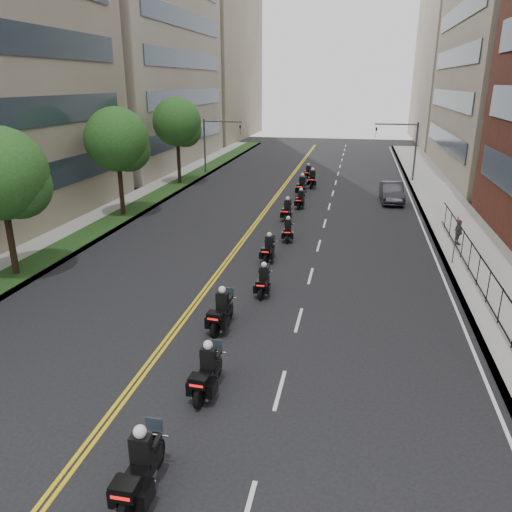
{
  "coord_description": "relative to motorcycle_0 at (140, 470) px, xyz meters",
  "views": [
    {
      "loc": [
        5.14,
        -8.36,
        9.21
      ],
      "look_at": [
        0.81,
        12.97,
        1.59
      ],
      "focal_mm": 35.0,
      "sensor_mm": 36.0,
      "label": 1
    }
  ],
  "objects": [
    {
      "name": "motorcycle_9",
      "position": [
        0.48,
        37.04,
        -0.02
      ],
      "size": [
        0.56,
        2.45,
        1.81
      ],
      "rotation": [
        0.0,
        0.0,
        -0.0
      ],
      "color": "black",
      "rests_on": "ground"
    },
    {
      "name": "traffic_signal_right",
      "position": [
        8.85,
        41.86,
        2.97
      ],
      "size": [
        4.09,
        0.2,
        5.6
      ],
      "color": "#3F3F44",
      "rests_on": "ground"
    },
    {
      "name": "motorcycle_10",
      "position": [
        -0.33,
        41.21,
        -0.12
      ],
      "size": [
        0.56,
        2.1,
        1.55
      ],
      "rotation": [
        0.0,
        0.0,
        -0.09
      ],
      "color": "black",
      "rests_on": "ground"
    },
    {
      "name": "parked_sedan",
      "position": [
        7.32,
        32.44,
        0.05
      ],
      "size": [
        1.87,
        4.83,
        1.57
      ],
      "primitive_type": "imported",
      "rotation": [
        0.0,
        0.0,
        0.04
      ],
      "color": "black",
      "rests_on": "ground"
    },
    {
      "name": "ground",
      "position": [
        -0.68,
        -0.14,
        -0.73
      ],
      "size": [
        160.0,
        160.0,
        0.0
      ],
      "primitive_type": "plane",
      "color": "black",
      "rests_on": "ground"
    },
    {
      "name": "motorcycle_5",
      "position": [
        0.56,
        20.51,
        -0.13
      ],
      "size": [
        0.56,
        2.06,
        1.52
      ],
      "rotation": [
        0.0,
        0.0,
        0.09
      ],
      "color": "black",
      "rests_on": "ground"
    },
    {
      "name": "motorcycle_6",
      "position": [
        -0.17,
        25.28,
        -0.08
      ],
      "size": [
        0.51,
        2.23,
        1.64
      ],
      "rotation": [
        0.0,
        0.0,
        -0.0
      ],
      "color": "black",
      "rests_on": "ground"
    },
    {
      "name": "street_trees",
      "position": [
        -11.73,
        18.46,
        4.4
      ],
      "size": [
        4.4,
        38.4,
        7.98
      ],
      "color": "black",
      "rests_on": "ground"
    },
    {
      "name": "motorcycle_8",
      "position": [
        -0.06,
        33.51,
        0.01
      ],
      "size": [
        0.63,
        2.54,
        1.87
      ],
      "rotation": [
        0.0,
        0.0,
        -0.06
      ],
      "color": "black",
      "rests_on": "ground"
    },
    {
      "name": "motorcycle_3",
      "position": [
        0.61,
        12.17,
        -0.13
      ],
      "size": [
        0.48,
        2.06,
        1.52
      ],
      "rotation": [
        0.0,
        0.0,
        0.03
      ],
      "color": "black",
      "rests_on": "ground"
    },
    {
      "name": "sidewalk_right",
      "position": [
        11.32,
        24.86,
        -0.66
      ],
      "size": [
        4.0,
        90.0,
        0.15
      ],
      "primitive_type": "cube",
      "color": "gray",
      "rests_on": "ground"
    },
    {
      "name": "motorcycle_0",
      "position": [
        0.0,
        0.0,
        0.0
      ],
      "size": [
        0.58,
        2.51,
        1.86
      ],
      "rotation": [
        0.0,
        0.0,
        0.01
      ],
      "color": "black",
      "rests_on": "ground"
    },
    {
      "name": "motorcycle_7",
      "position": [
        0.35,
        29.0,
        -0.13
      ],
      "size": [
        0.56,
        2.09,
        1.54
      ],
      "rotation": [
        0.0,
        0.0,
        -0.09
      ],
      "color": "black",
      "rests_on": "ground"
    },
    {
      "name": "building_left_mid",
      "position": [
        -22.66,
        47.86,
        16.27
      ],
      "size": [
        16.11,
        28.0,
        34.0
      ],
      "color": "gray",
      "rests_on": "ground"
    },
    {
      "name": "traffic_signal_left",
      "position": [
        -10.22,
        41.86,
        2.97
      ],
      "size": [
        4.09,
        0.2,
        5.6
      ],
      "color": "#3F3F44",
      "rests_on": "ground"
    },
    {
      "name": "motorcycle_1",
      "position": [
        0.33,
        4.26,
        -0.04
      ],
      "size": [
        0.57,
        2.39,
        1.76
      ],
      "rotation": [
        0.0,
        0.0,
        -0.04
      ],
      "color": "black",
      "rests_on": "ground"
    },
    {
      "name": "building_left_far",
      "position": [
        -22.68,
        77.86,
        12.27
      ],
      "size": [
        16.0,
        28.0,
        26.0
      ],
      "primitive_type": "cube",
      "color": "gray",
      "rests_on": "ground"
    },
    {
      "name": "pedestrian_c",
      "position": [
        10.52,
        21.25,
        0.16
      ],
      "size": [
        0.57,
        0.94,
        1.49
      ],
      "primitive_type": "imported",
      "rotation": [
        0.0,
        0.0,
        1.83
      ],
      "color": "#404047",
      "rests_on": "sidewalk_right"
    },
    {
      "name": "sidewalk_left",
      "position": [
        -12.68,
        24.86,
        -0.66
      ],
      "size": [
        4.0,
        90.0,
        0.15
      ],
      "primitive_type": "cube",
      "color": "gray",
      "rests_on": "ground"
    },
    {
      "name": "grass_strip",
      "position": [
        -11.88,
        24.86,
        -0.56
      ],
      "size": [
        2.0,
        90.0,
        0.04
      ],
      "primitive_type": "cube",
      "color": "#173D16",
      "rests_on": "sidewalk_left"
    },
    {
      "name": "iron_fence",
      "position": [
        10.32,
        11.86,
        0.17
      ],
      "size": [
        0.05,
        28.0,
        1.5
      ],
      "color": "black",
      "rests_on": "sidewalk_right"
    },
    {
      "name": "motorcycle_4",
      "position": [
        0.05,
        16.67,
        -0.11
      ],
      "size": [
        0.51,
        2.14,
        1.58
      ],
      "rotation": [
        0.0,
        0.0,
        -0.04
      ],
      "color": "black",
      "rests_on": "ground"
    },
    {
      "name": "building_right_far",
      "position": [
        20.82,
        77.86,
        12.27
      ],
      "size": [
        15.0,
        28.0,
        26.0
      ],
      "primitive_type": "cube",
      "color": "gray",
      "rests_on": "ground"
    },
    {
      "name": "motorcycle_2",
      "position": [
        -0.37,
        8.5,
        -0.04
      ],
      "size": [
        0.61,
        2.38,
        1.76
      ],
      "rotation": [
        0.0,
        0.0,
        -0.07
      ],
      "color": "black",
      "rests_on": "ground"
    }
  ]
}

